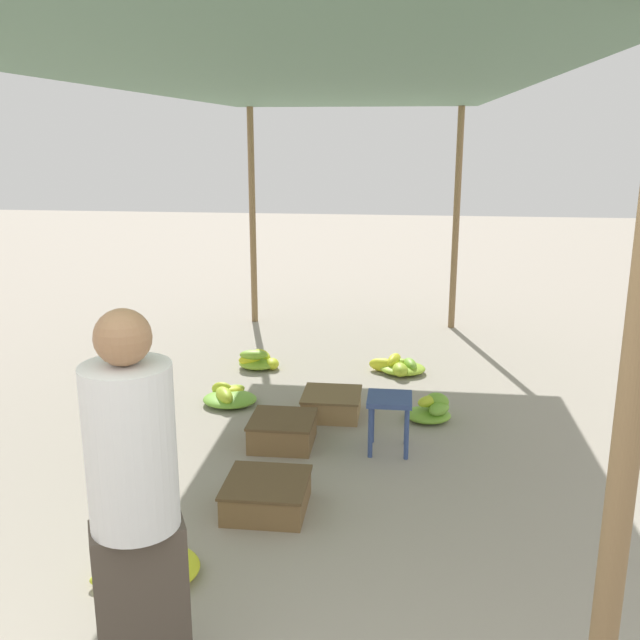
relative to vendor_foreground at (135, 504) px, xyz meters
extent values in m
cylinder|color=olive|center=(1.69, -0.68, 0.45)|extent=(0.08, 0.08, 2.70)
cylinder|color=olive|center=(-0.85, 6.32, 0.45)|extent=(0.08, 0.08, 2.70)
cylinder|color=olive|center=(1.69, 6.32, 0.45)|extent=(0.08, 0.08, 2.70)
cube|color=#567A60|center=(0.42, 2.82, 1.82)|extent=(2.94, 7.40, 0.04)
cube|color=#4C4238|center=(0.00, 0.00, -0.50)|extent=(0.44, 0.36, 0.81)
cylinder|color=white|center=(0.00, 0.00, 0.26)|extent=(0.49, 0.49, 0.70)
sphere|color=#9E704C|center=(0.00, 0.00, 0.72)|extent=(0.23, 0.23, 0.23)
cube|color=#384C84|center=(1.00, 2.58, -0.48)|extent=(0.34, 0.34, 0.04)
cylinder|color=#384C84|center=(0.86, 2.44, -0.70)|extent=(0.04, 0.04, 0.40)
cylinder|color=#384C84|center=(1.14, 2.44, -0.70)|extent=(0.04, 0.04, 0.40)
cylinder|color=#384C84|center=(0.86, 2.72, -0.70)|extent=(0.04, 0.04, 0.40)
cylinder|color=#384C84|center=(1.14, 2.72, -0.70)|extent=(0.04, 0.04, 0.40)
ellipsoid|color=#C7D428|center=(-0.41, 0.71, -0.86)|extent=(0.36, 0.26, 0.09)
ellipsoid|color=#C5D329|center=(-0.38, 0.93, -0.82)|extent=(0.28, 0.35, 0.09)
ellipsoid|color=#81B835|center=(-0.25, 0.79, -0.75)|extent=(0.20, 0.27, 0.12)
ellipsoid|color=#AAC82E|center=(-0.28, 0.87, -0.83)|extent=(0.36, 0.28, 0.15)
ellipsoid|color=yellow|center=(-0.29, 0.79, -0.85)|extent=(0.59, 0.51, 0.10)
ellipsoid|color=yellow|center=(-0.48, 3.51, -0.84)|extent=(0.29, 0.25, 0.12)
ellipsoid|color=#AFCA2D|center=(-0.49, 3.33, -0.80)|extent=(0.27, 0.34, 0.13)
ellipsoid|color=#A3C62F|center=(-0.49, 3.56, -0.84)|extent=(0.29, 0.29, 0.10)
ellipsoid|color=#B7CD2B|center=(-0.56, 3.51, -0.81)|extent=(0.22, 0.14, 0.14)
ellipsoid|color=#74B337|center=(-0.46, 3.38, -0.85)|extent=(0.49, 0.43, 0.10)
ellipsoid|color=yellow|center=(-0.49, 4.38, -0.80)|extent=(0.26, 0.19, 0.10)
ellipsoid|color=#C9D528|center=(-0.26, 4.42, -0.85)|extent=(0.19, 0.24, 0.11)
ellipsoid|color=#C9D528|center=(-0.40, 4.57, -0.81)|extent=(0.30, 0.33, 0.13)
ellipsoid|color=#9AC231|center=(-0.51, 4.57, -0.83)|extent=(0.17, 0.31, 0.10)
ellipsoid|color=#87BA34|center=(-0.45, 4.38, -0.74)|extent=(0.31, 0.18, 0.10)
ellipsoid|color=#8FBD33|center=(-0.41, 4.43, -0.85)|extent=(0.41, 0.36, 0.10)
ellipsoid|color=#BBCF2B|center=(1.32, 3.22, -0.73)|extent=(0.24, 0.23, 0.09)
ellipsoid|color=#78B437|center=(1.37, 3.33, -0.82)|extent=(0.22, 0.33, 0.14)
ellipsoid|color=#77B437|center=(1.41, 3.18, -0.77)|extent=(0.25, 0.31, 0.10)
ellipsoid|color=#79B536|center=(1.40, 3.24, -0.73)|extent=(0.24, 0.20, 0.15)
ellipsoid|color=#7CB636|center=(1.32, 3.22, -0.85)|extent=(0.39, 0.34, 0.10)
ellipsoid|color=#A0C430|center=(1.08, 4.51, -0.84)|extent=(0.26, 0.16, 0.13)
ellipsoid|color=#A8C82E|center=(1.07, 4.31, -0.82)|extent=(0.19, 0.27, 0.13)
ellipsoid|color=yellow|center=(1.01, 4.51, -0.79)|extent=(0.19, 0.31, 0.13)
ellipsoid|color=yellow|center=(0.90, 4.47, -0.83)|extent=(0.34, 0.23, 0.14)
ellipsoid|color=#A9C82E|center=(1.11, 4.51, -0.83)|extent=(0.25, 0.19, 0.10)
ellipsoid|color=#7FB735|center=(1.17, 4.45, -0.81)|extent=(0.19, 0.28, 0.11)
ellipsoid|color=#9BC230|center=(1.09, 4.45, -0.85)|extent=(0.47, 0.41, 0.10)
cube|color=brown|center=(0.23, 1.58, -0.81)|extent=(0.52, 0.52, 0.19)
cube|color=brown|center=(0.23, 1.58, -0.71)|extent=(0.54, 0.54, 0.02)
cube|color=brown|center=(0.16, 2.59, -0.80)|extent=(0.48, 0.48, 0.20)
cube|color=brown|center=(0.16, 2.59, -0.69)|extent=(0.50, 0.50, 0.02)
cube|color=#9E7A4C|center=(0.49, 3.24, -0.81)|extent=(0.48, 0.48, 0.18)
cube|color=brown|center=(0.49, 3.24, -0.71)|extent=(0.50, 0.50, 0.02)
camera|label=1|loc=(1.08, -2.55, 1.49)|focal=40.00mm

